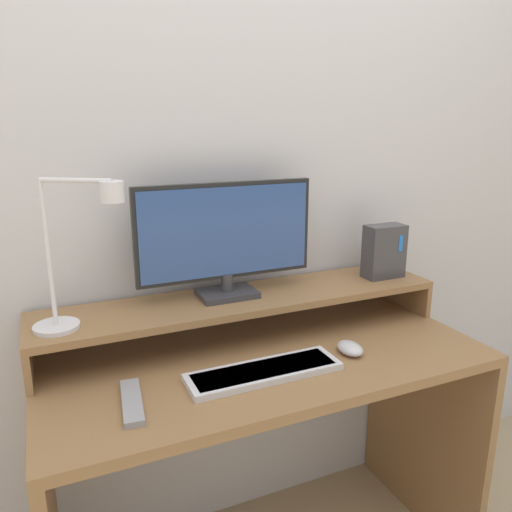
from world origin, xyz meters
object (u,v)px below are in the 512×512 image
object	(u,v)px
router_dock	(384,251)
mouse	(350,348)
keyboard	(264,371)
desk_lamp	(77,258)
monitor	(226,237)
remote_control	(132,402)

from	to	relation	value
router_dock	mouse	world-z (taller)	router_dock
router_dock	keyboard	xyz separation A→B (m)	(-0.56, -0.25, -0.21)
router_dock	desk_lamp	bearing A→B (deg)	-176.53
router_dock	keyboard	distance (m)	0.65
monitor	remote_control	xyz separation A→B (m)	(-0.35, -0.29, -0.31)
desk_lamp	router_dock	bearing A→B (deg)	3.47
remote_control	keyboard	bearing A→B (deg)	0.72
mouse	remote_control	xyz separation A→B (m)	(-0.63, -0.02, -0.01)
monitor	router_dock	distance (m)	0.57
desk_lamp	monitor	bearing A→B (deg)	12.45
monitor	remote_control	distance (m)	0.55
router_dock	monitor	bearing A→B (deg)	176.46
mouse	remote_control	bearing A→B (deg)	-178.38
desk_lamp	mouse	bearing A→B (deg)	-13.86
mouse	desk_lamp	bearing A→B (deg)	166.14
keyboard	mouse	size ratio (longest dim) A/B	4.52
monitor	keyboard	distance (m)	0.42
monitor	router_dock	world-z (taller)	monitor
desk_lamp	keyboard	bearing A→B (deg)	-23.75
keyboard	monitor	bearing A→B (deg)	89.29
monitor	keyboard	bearing A→B (deg)	-90.71
mouse	remote_control	size ratio (longest dim) A/B	0.46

